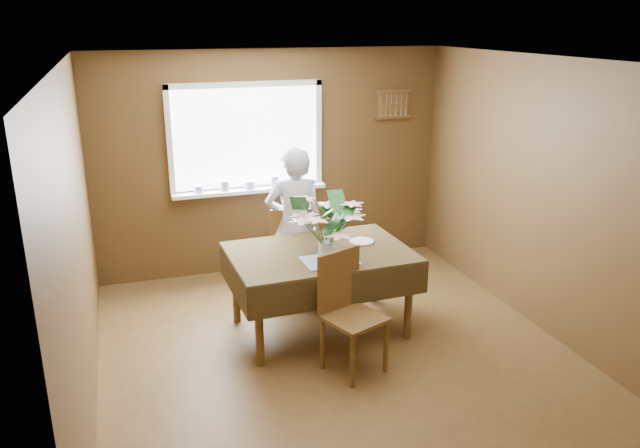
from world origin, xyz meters
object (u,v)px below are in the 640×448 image
object	(u,v)px
dining_table	(320,261)
flower_bouquet	(326,221)
seated_woman	(294,225)
chair_near	(347,307)
chair_far	(290,247)

from	to	relation	value
dining_table	flower_bouquet	xyz separation A→B (m)	(-0.01, -0.18, 0.44)
seated_woman	dining_table	bearing A→B (deg)	99.67
chair_near	seated_woman	xyz separation A→B (m)	(-0.04, 1.44, 0.26)
flower_bouquet	chair_far	bearing A→B (deg)	91.62
chair_far	seated_woman	world-z (taller)	seated_woman
chair_far	chair_near	xyz separation A→B (m)	(0.05, -1.58, 0.02)
dining_table	chair_near	bearing A→B (deg)	-90.85
chair_near	seated_woman	bearing A→B (deg)	70.32
seated_woman	flower_bouquet	bearing A→B (deg)	98.92
seated_woman	flower_bouquet	world-z (taller)	seated_woman
chair_near	flower_bouquet	bearing A→B (deg)	70.96
dining_table	seated_woman	bearing A→B (deg)	90.00
flower_bouquet	dining_table	bearing A→B (deg)	87.92
seated_woman	flower_bouquet	size ratio (longest dim) A/B	2.64
dining_table	seated_woman	world-z (taller)	seated_woman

